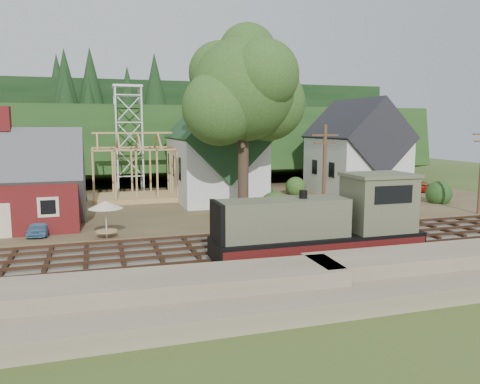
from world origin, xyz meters
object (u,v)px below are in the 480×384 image
object	(u,v)px
car_red	(425,187)
locomotive	(326,225)
car_blue	(39,226)
patio_set	(106,206)

from	to	relation	value
car_red	locomotive	bearing A→B (deg)	165.43
locomotive	car_blue	distance (m)	20.01
car_red	patio_set	size ratio (longest dim) A/B	1.65
car_red	patio_set	xyz separation A→B (m)	(-35.76, -12.36, 1.59)
car_blue	car_red	size ratio (longest dim) A/B	0.83
car_blue	locomotive	bearing A→B (deg)	-30.84
locomotive	patio_set	distance (m)	14.84
locomotive	car_red	world-z (taller)	locomotive
locomotive	car_red	bearing A→B (deg)	41.48
locomotive	patio_set	bearing A→B (deg)	145.05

